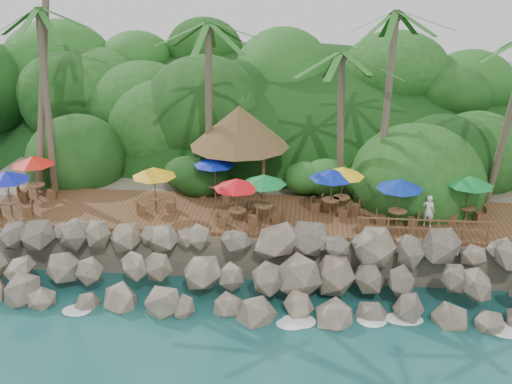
{
  "coord_description": "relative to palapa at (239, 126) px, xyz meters",
  "views": [
    {
      "loc": [
        2.58,
        -21.63,
        14.17
      ],
      "look_at": [
        0.0,
        6.0,
        3.4
      ],
      "focal_mm": 42.71,
      "sensor_mm": 36.0,
      "label": 1
    }
  ],
  "objects": [
    {
      "name": "jungle_foliage",
      "position": [
        1.19,
        5.65,
        -5.79
      ],
      "size": [
        44.0,
        16.0,
        12.0
      ],
      "primitive_type": null,
      "color": "#143811",
      "rests_on": "ground"
    },
    {
      "name": "terrace",
      "position": [
        1.19,
        -3.35,
        -3.59
      ],
      "size": [
        26.0,
        5.0,
        0.2
      ],
      "primitive_type": "cube",
      "color": "brown",
      "rests_on": "land_base"
    },
    {
      "name": "land_base",
      "position": [
        1.19,
        6.65,
        -4.74
      ],
      "size": [
        32.0,
        25.2,
        2.1
      ],
      "primitive_type": "cube",
      "color": "gray",
      "rests_on": "ground"
    },
    {
      "name": "waiter",
      "position": [
        9.35,
        -4.25,
        -2.7
      ],
      "size": [
        0.67,
        0.56,
        1.57
      ],
      "primitive_type": "imported",
      "rotation": [
        0.0,
        0.0,
        2.77
      ],
      "color": "white",
      "rests_on": "terrace"
    },
    {
      "name": "dining_clusters",
      "position": [
        1.44,
        -3.47,
        -1.53
      ],
      "size": [
        24.03,
        5.38,
        2.36
      ],
      "color": "brown",
      "rests_on": "terrace"
    },
    {
      "name": "seawall",
      "position": [
        1.19,
        -7.35,
        -4.64
      ],
      "size": [
        29.0,
        4.0,
        2.3
      ],
      "primitive_type": null,
      "color": "gray",
      "rests_on": "ground"
    },
    {
      "name": "railing",
      "position": [
        9.0,
        -5.7,
        -2.89
      ],
      "size": [
        6.1,
        0.1,
        1.0
      ],
      "color": "brown",
      "rests_on": "terrace"
    },
    {
      "name": "palapa",
      "position": [
        0.0,
        0.0,
        0.0
      ],
      "size": [
        5.35,
        5.35,
        4.6
      ],
      "color": "brown",
      "rests_on": "ground"
    },
    {
      "name": "ground",
      "position": [
        1.19,
        -9.35,
        -5.79
      ],
      "size": [
        140.0,
        140.0,
        0.0
      ],
      "primitive_type": "plane",
      "color": "#19514F",
      "rests_on": "ground"
    },
    {
      "name": "palms",
      "position": [
        0.74,
        -0.58,
        6.03
      ],
      "size": [
        29.54,
        6.78,
        15.0
      ],
      "color": "brown",
      "rests_on": "ground"
    },
    {
      "name": "jungle_hill",
      "position": [
        1.19,
        14.15,
        -5.79
      ],
      "size": [
        44.8,
        28.0,
        15.4
      ],
      "primitive_type": "ellipsoid",
      "color": "#143811",
      "rests_on": "ground"
    },
    {
      "name": "foam_line",
      "position": [
        1.19,
        -9.05,
        -5.76
      ],
      "size": [
        25.2,
        0.8,
        0.06
      ],
      "color": "white",
      "rests_on": "ground"
    }
  ]
}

